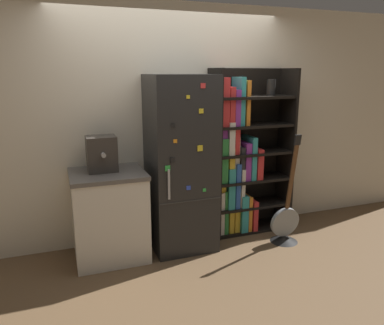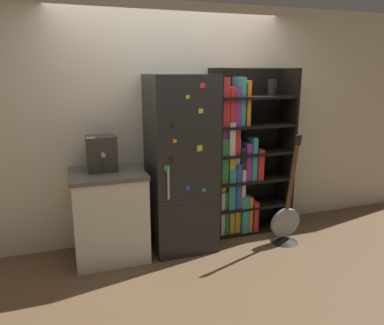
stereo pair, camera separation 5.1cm
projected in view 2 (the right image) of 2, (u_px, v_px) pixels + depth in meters
ground_plane at (185, 249)px, 4.06m from camera, size 16.00×16.00×0.00m
wall_back at (171, 125)px, 4.19m from camera, size 8.00×0.05×2.60m
refrigerator at (181, 164)px, 3.96m from camera, size 0.66×0.66×1.85m
bookshelf at (240, 161)px, 4.36m from camera, size 0.97×0.38×1.92m
kitchen_counter at (109, 214)px, 3.82m from camera, size 0.73×0.66×0.91m
espresso_machine at (102, 153)px, 3.72m from camera, size 0.29×0.30×0.35m
guitar at (285, 227)px, 4.19m from camera, size 0.35×0.31×1.25m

